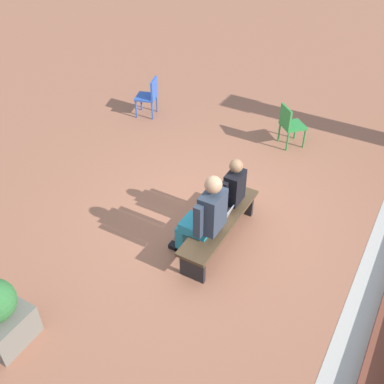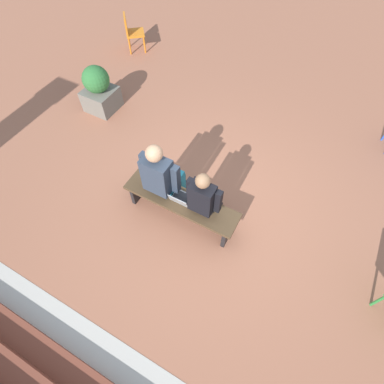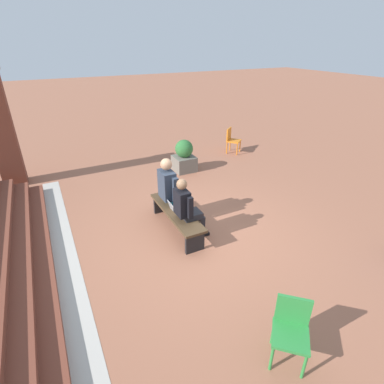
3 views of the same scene
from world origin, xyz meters
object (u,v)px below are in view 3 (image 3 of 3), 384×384
object	(u,v)px
bench	(176,215)
person_student	(187,207)
plastic_chair_near_bench_left	(232,139)
laptop	(176,209)
person_adult	(172,189)
planter	(184,157)
plastic_chair_by_pillar	(291,327)

from	to	relation	value
bench	person_student	distance (m)	0.50
plastic_chair_near_bench_left	laptop	bearing A→B (deg)	133.58
person_adult	planter	xyz separation A→B (m)	(2.40, -1.41, -0.32)
person_adult	person_student	bearing A→B (deg)	179.26
plastic_chair_near_bench_left	bench	bearing A→B (deg)	133.60
laptop	person_student	bearing A→B (deg)	-167.74
laptop	plastic_chair_near_bench_left	distance (m)	5.02
bench	planter	size ratio (longest dim) A/B	1.91
planter	laptop	bearing A→B (deg)	151.38
person_adult	laptop	bearing A→B (deg)	166.20
laptop	plastic_chair_by_pillar	size ratio (longest dim) A/B	0.38
laptop	plastic_chair_near_bench_left	xyz separation A→B (m)	(3.46, -3.64, -0.02)
plastic_chair_by_pillar	plastic_chair_near_bench_left	distance (m)	7.46
person_student	plastic_chair_near_bench_left	xyz separation A→B (m)	(3.81, -3.56, -0.22)
plastic_chair_by_pillar	laptop	bearing A→B (deg)	1.67
plastic_chair_by_pillar	planter	distance (m)	6.02
person_student	laptop	xyz separation A→B (m)	(0.35, 0.08, -0.20)
person_student	planter	xyz separation A→B (m)	(3.10, -1.42, -0.26)
bench	laptop	bearing A→B (deg)	127.47
bench	person_student	world-z (taller)	person_student
person_student	bench	bearing A→B (deg)	10.11
person_adult	plastic_chair_near_bench_left	size ratio (longest dim) A/B	1.72
person_student	plastic_chair_near_bench_left	world-z (taller)	person_student
laptop	plastic_chair_near_bench_left	world-z (taller)	plastic_chair_near_bench_left
bench	laptop	world-z (taller)	laptop
person_adult	plastic_chair_by_pillar	world-z (taller)	person_adult
person_student	planter	distance (m)	3.42
laptop	plastic_chair_by_pillar	bearing A→B (deg)	-178.33
bench	plastic_chair_by_pillar	size ratio (longest dim) A/B	2.14
planter	bench	bearing A→B (deg)	151.49
plastic_chair_near_bench_left	planter	bearing A→B (deg)	108.50
bench	plastic_chair_by_pillar	xyz separation A→B (m)	(-3.11, -0.08, 0.13)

